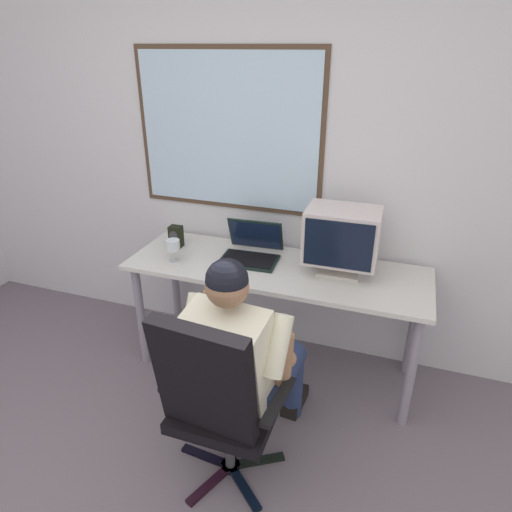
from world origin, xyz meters
TOP-DOWN VIEW (x-y plane):
  - wall_rear at (-0.01, 1.98)m, footprint 5.06×0.08m
  - desk at (0.21, 1.61)m, footprint 1.84×0.61m
  - office_chair at (0.23, 0.65)m, footprint 0.58×0.58m
  - person_seated at (0.25, 0.93)m, footprint 0.55×0.82m
  - crt_monitor at (0.58, 1.66)m, footprint 0.42×0.31m
  - laptop at (0.02, 1.70)m, footprint 0.37×0.34m
  - wine_glass at (-0.42, 1.48)m, footprint 0.09×0.09m
  - desk_speaker at (-0.51, 1.69)m, footprint 0.09×0.08m

SIDE VIEW (x-z plane):
  - office_chair at x=0.23m, z-range 0.05..1.07m
  - person_seated at x=0.25m, z-range 0.02..1.21m
  - desk at x=0.21m, z-range 0.28..1.04m
  - laptop at x=0.02m, z-range 0.70..0.93m
  - desk_speaker at x=-0.51m, z-range 0.76..0.90m
  - wine_glass at x=-0.42m, z-range 0.79..0.93m
  - crt_monitor at x=0.58m, z-range 0.79..1.19m
  - wall_rear at x=-0.01m, z-range 0.01..2.71m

